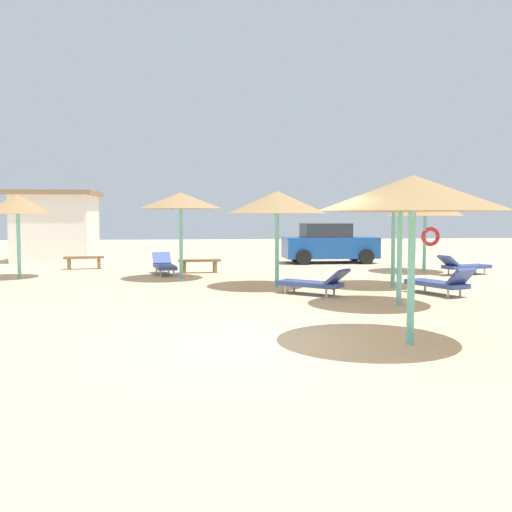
% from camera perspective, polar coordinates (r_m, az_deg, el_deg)
% --- Properties ---
extents(ground_plane, '(80.00, 80.00, 0.00)m').
position_cam_1_polar(ground_plane, '(9.47, 1.80, -8.56)').
color(ground_plane, '#DBBA8C').
extents(parasol_0, '(2.73, 2.73, 2.89)m').
position_cam_1_polar(parasol_0, '(17.05, 13.55, 5.66)').
color(parasol_0, '#6BC6BC').
rests_on(parasol_0, ground).
extents(parasol_1, '(2.70, 2.70, 2.80)m').
position_cam_1_polar(parasol_1, '(18.71, -7.49, 5.45)').
color(parasol_1, '#6BC6BC').
rests_on(parasol_1, ground).
extents(parasol_3, '(2.73, 2.73, 2.70)m').
position_cam_1_polar(parasol_3, '(21.71, 16.47, 4.65)').
color(parasol_3, '#6BC6BC').
rests_on(parasol_3, ground).
extents(parasol_6, '(2.83, 2.83, 2.76)m').
position_cam_1_polar(parasol_6, '(16.42, 2.11, 5.33)').
color(parasol_6, '#6BC6BC').
rests_on(parasol_6, ground).
extents(parasol_7, '(3.00, 3.00, 2.70)m').
position_cam_1_polar(parasol_7, '(9.41, 15.30, 6.00)').
color(parasol_7, '#6BC6BC').
rests_on(parasol_7, ground).
extents(parasol_8, '(2.83, 2.83, 2.65)m').
position_cam_1_polar(parasol_8, '(13.42, 14.16, 5.33)').
color(parasol_8, '#6BC6BC').
rests_on(parasol_8, ground).
extents(parasol_9, '(2.21, 2.21, 2.75)m').
position_cam_1_polar(parasol_9, '(20.34, -22.60, 4.76)').
color(parasol_9, '#6BC6BC').
rests_on(parasol_9, ground).
extents(lounger_0, '(1.34, 1.97, 0.77)m').
position_cam_1_polar(lounger_0, '(15.65, 17.84, -2.54)').
color(lounger_0, '#33478C').
rests_on(lounger_0, ground).
extents(lounger_1, '(0.98, 1.97, 0.74)m').
position_cam_1_polar(lounger_1, '(20.35, -9.11, -0.91)').
color(lounger_1, '#33478C').
rests_on(lounger_1, ground).
extents(lounger_3, '(2.00, 1.16, 0.70)m').
position_cam_1_polar(lounger_3, '(21.20, 19.91, -0.92)').
color(lounger_3, '#33478C').
rests_on(lounger_3, ground).
extents(lounger_6, '(1.86, 1.70, 0.72)m').
position_cam_1_polar(lounger_6, '(15.00, 5.81, -2.66)').
color(lounger_6, '#33478C').
rests_on(lounger_6, ground).
extents(bench_0, '(1.54, 0.63, 0.49)m').
position_cam_1_polar(bench_0, '(23.00, -16.71, -0.40)').
color(bench_0, brown).
rests_on(bench_0, ground).
extents(bench_1, '(1.53, 0.53, 0.49)m').
position_cam_1_polar(bench_1, '(20.67, -5.62, -0.73)').
color(bench_1, brown).
rests_on(bench_1, ground).
extents(parked_car, '(4.04, 2.07, 1.72)m').
position_cam_1_polar(parked_car, '(25.10, 7.26, 1.20)').
color(parked_car, '#194C9E').
rests_on(parked_car, ground).
extents(beach_cabana, '(3.66, 3.49, 3.14)m').
position_cam_1_polar(beach_cabana, '(27.33, -19.21, 2.86)').
color(beach_cabana, white).
rests_on(beach_cabana, ground).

